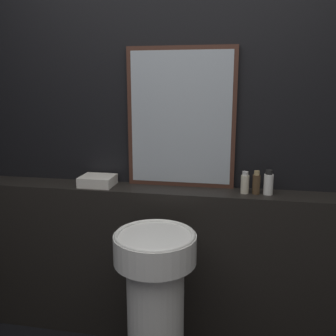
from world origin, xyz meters
TOP-DOWN VIEW (x-y plane):
  - wall_back at (0.00, 1.51)m, footprint 8.00×0.06m
  - vanity_counter at (0.00, 1.37)m, footprint 2.61×0.22m
  - pedestal_sink at (0.05, 0.92)m, footprint 0.41×0.41m
  - mirror at (0.08, 1.46)m, footprint 0.65×0.03m
  - towel_stack at (-0.42, 1.37)m, footprint 0.20×0.18m
  - shampoo_bottle at (0.47, 1.37)m, footprint 0.05×0.05m
  - conditioner_bottle at (0.53, 1.37)m, footprint 0.04×0.04m
  - lotion_bottle at (0.60, 1.37)m, footprint 0.05×0.05m

SIDE VIEW (x-z plane):
  - vanity_counter at x=0.00m, z-range 0.00..0.98m
  - pedestal_sink at x=0.05m, z-range 0.06..0.94m
  - towel_stack at x=-0.42m, z-range 0.98..1.04m
  - shampoo_bottle at x=0.47m, z-range 0.97..1.10m
  - conditioner_bottle at x=0.53m, z-range 0.97..1.10m
  - lotion_bottle at x=0.60m, z-range 0.97..1.11m
  - wall_back at x=0.00m, z-range 0.00..2.50m
  - mirror at x=0.08m, z-range 0.98..1.80m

